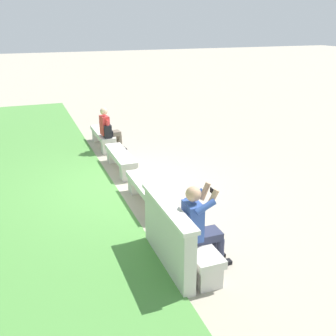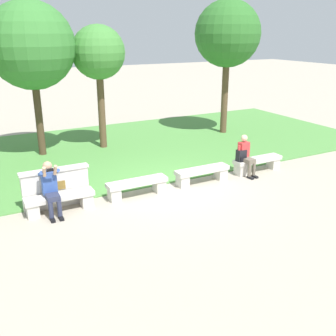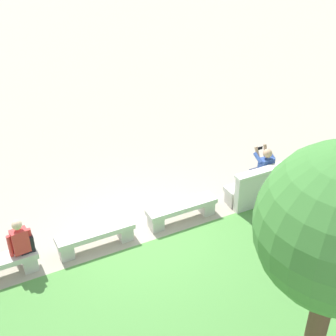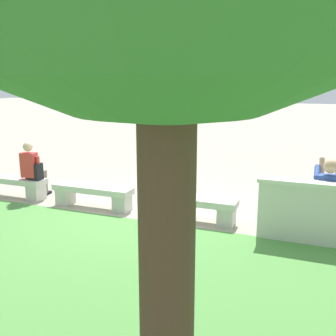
{
  "view_description": "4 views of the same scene",
  "coord_description": "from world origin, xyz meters",
  "views": [
    {
      "loc": [
        -7.83,
        2.13,
        3.47
      ],
      "look_at": [
        -1.05,
        -0.44,
        0.73
      ],
      "focal_mm": 42.0,
      "sensor_mm": 36.0,
      "label": 1
    },
    {
      "loc": [
        -4.92,
        -9.06,
        4.23
      ],
      "look_at": [
        -0.48,
        -0.71,
        0.92
      ],
      "focal_mm": 42.0,
      "sensor_mm": 36.0,
      "label": 2
    },
    {
      "loc": [
        3.16,
        7.56,
        6.67
      ],
      "look_at": [
        -1.0,
        -0.61,
        1.09
      ],
      "focal_mm": 50.0,
      "sensor_mm": 36.0,
      "label": 3
    },
    {
      "loc": [
        -3.15,
        6.49,
        2.51
      ],
      "look_at": [
        -0.42,
        -0.43,
        0.85
      ],
      "focal_mm": 42.0,
      "sensor_mm": 36.0,
      "label": 4
    }
  ],
  "objects": [
    {
      "name": "ground_plane",
      "position": [
        0.0,
        0.0,
        0.0
      ],
      "size": [
        80.0,
        80.0,
        0.0
      ],
      "primitive_type": "plane",
      "color": "#A89E8C"
    },
    {
      "name": "bench_main",
      "position": [
        -3.11,
        0.0,
        0.29
      ],
      "size": [
        1.68,
        0.4,
        0.45
      ],
      "color": "beige",
      "rests_on": "ground"
    },
    {
      "name": "bench_near",
      "position": [
        -1.04,
        0.0,
        0.29
      ],
      "size": [
        1.68,
        0.4,
        0.45
      ],
      "color": "beige",
      "rests_on": "ground"
    },
    {
      "name": "bench_mid",
      "position": [
        1.04,
        0.0,
        0.29
      ],
      "size": [
        1.68,
        0.4,
        0.45
      ],
      "color": "beige",
      "rests_on": "ground"
    },
    {
      "name": "bench_far",
      "position": [
        3.11,
        0.0,
        0.29
      ],
      "size": [
        1.68,
        0.4,
        0.45
      ],
      "color": "beige",
      "rests_on": "ground"
    },
    {
      "name": "backrest_wall_with_plaque",
      "position": [
        -3.11,
        0.34,
        0.52
      ],
      "size": [
        1.7,
        0.24,
        1.01
      ],
      "color": "beige",
      "rests_on": "ground"
    },
    {
      "name": "person_photographer",
      "position": [
        -3.32,
        -0.08,
        0.74
      ],
      "size": [
        0.47,
        0.72,
        1.32
      ],
      "color": "black",
      "rests_on": "ground"
    },
    {
      "name": "person_distant",
      "position": [
        2.56,
        -0.07,
        0.67
      ],
      "size": [
        0.48,
        0.7,
        1.26
      ],
      "color": "black",
      "rests_on": "ground"
    },
    {
      "name": "backpack",
      "position": [
        2.44,
        -0.01,
        0.63
      ],
      "size": [
        0.28,
        0.24,
        0.43
      ],
      "color": "black",
      "rests_on": "bench_far"
    }
  ]
}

